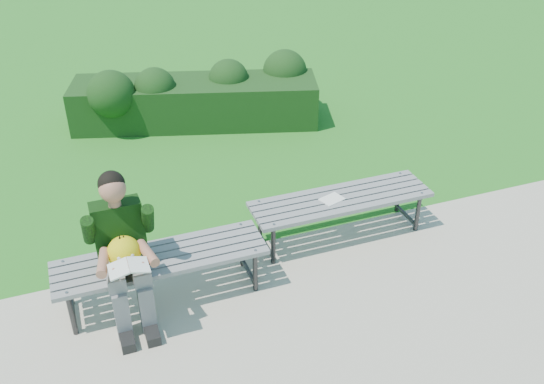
{
  "coord_description": "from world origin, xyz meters",
  "views": [
    {
      "loc": [
        -1.18,
        -4.6,
        3.63
      ],
      "look_at": [
        0.43,
        -0.26,
        0.76
      ],
      "focal_mm": 40.0,
      "sensor_mm": 36.0,
      "label": 1
    }
  ],
  "objects_px": {
    "bench_left": "(161,261)",
    "seated_boy": "(123,247)",
    "bench_right": "(341,202)",
    "paper_sheet": "(332,199)",
    "hedge": "(196,96)"
  },
  "relations": [
    {
      "from": "bench_right",
      "to": "seated_boy",
      "type": "relative_size",
      "value": 1.37
    },
    {
      "from": "bench_right",
      "to": "paper_sheet",
      "type": "distance_m",
      "value": 0.12
    },
    {
      "from": "bench_right",
      "to": "seated_boy",
      "type": "height_order",
      "value": "seated_boy"
    },
    {
      "from": "bench_right",
      "to": "hedge",
      "type": "bearing_deg",
      "value": 101.75
    },
    {
      "from": "paper_sheet",
      "to": "seated_boy",
      "type": "bearing_deg",
      "value": -168.72
    },
    {
      "from": "bench_left",
      "to": "seated_boy",
      "type": "bearing_deg",
      "value": -161.84
    },
    {
      "from": "bench_right",
      "to": "paper_sheet",
      "type": "xyz_separation_m",
      "value": [
        -0.1,
        -0.0,
        0.06
      ]
    },
    {
      "from": "bench_left",
      "to": "paper_sheet",
      "type": "height_order",
      "value": "bench_left"
    },
    {
      "from": "bench_left",
      "to": "hedge",
      "type": "bearing_deg",
      "value": 71.07
    },
    {
      "from": "hedge",
      "to": "paper_sheet",
      "type": "xyz_separation_m",
      "value": [
        0.56,
        -3.16,
        0.08
      ]
    },
    {
      "from": "hedge",
      "to": "bench_right",
      "type": "xyz_separation_m",
      "value": [
        0.66,
        -3.16,
        0.03
      ]
    },
    {
      "from": "hedge",
      "to": "bench_left",
      "type": "distance_m",
      "value": 3.66
    },
    {
      "from": "bench_left",
      "to": "bench_right",
      "type": "distance_m",
      "value": 1.87
    },
    {
      "from": "hedge",
      "to": "bench_left",
      "type": "xyz_separation_m",
      "value": [
        -1.19,
        -3.46,
        0.03
      ]
    },
    {
      "from": "hedge",
      "to": "seated_boy",
      "type": "relative_size",
      "value": 2.59
    }
  ]
}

